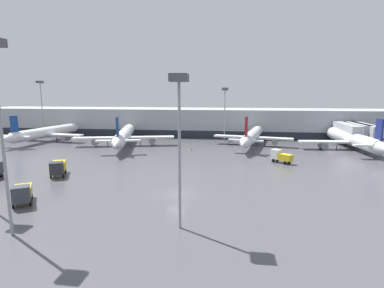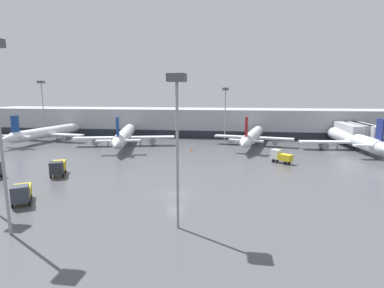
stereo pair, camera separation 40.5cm
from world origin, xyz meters
The scene contains 14 objects.
ground_plane centered at (0.00, 0.00, 0.00)m, with size 320.00×320.00×0.00m, color #4C4C51.
terminal_building centered at (0.59, 61.77, 4.50)m, with size 160.00×31.87×9.00m.
parked_jet_0 centered at (-21.31, 37.09, 2.87)m, with size 26.98×34.63×8.81m.
parked_jet_1 centered at (-46.87, 41.66, 2.71)m, with size 23.39×34.01×8.51m.
parked_jet_2 centered at (38.64, 39.63, 2.54)m, with size 27.26×33.68×8.83m.
parked_jet_3 centered at (13.48, 42.37, 2.79)m, with size 21.48×33.95×8.81m.
service_truck_0 centered at (17.90, 22.00, 1.46)m, with size 4.38×4.11×2.67m.
service_truck_1 centered at (-19.28, -6.27, 1.49)m, with size 4.34×5.19×2.72m.
service_truck_3 centered at (-22.29, 6.91, 1.55)m, with size 3.97×5.51×2.73m.
traffic_cone_0 centered at (-2.18, 32.47, 0.39)m, with size 0.40×0.40×0.79m.
traffic_cone_1 centered at (-55.13, 36.69, 0.38)m, with size 0.37×0.37×0.76m.
apron_light_mast_1 centered at (5.59, 48.62, 12.72)m, with size 1.80×1.80×15.83m.
apron_light_mast_4 centered at (-54.25, 51.25, 14.38)m, with size 1.80×1.80×18.22m.
apron_light_mast_5 centered at (2.36, -10.65, 12.97)m, with size 1.80×1.80×16.19m.
Camera 1 is at (7.58, -40.37, 14.30)m, focal length 28.00 mm.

